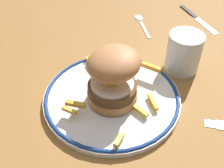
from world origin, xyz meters
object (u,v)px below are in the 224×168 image
(burger, at_px, (113,75))
(spoon, at_px, (140,19))
(dinner_plate, at_px, (112,97))
(water_glass, at_px, (183,55))
(knife, at_px, (195,16))

(burger, bearing_deg, spoon, 76.46)
(burger, xyz_separation_m, spoon, (0.08, 0.33, -0.07))
(spoon, bearing_deg, dinner_plate, -104.07)
(dinner_plate, height_order, burger, burger)
(dinner_plate, xyz_separation_m, water_glass, (0.16, 0.11, 0.03))
(water_glass, bearing_deg, spoon, 109.69)
(spoon, bearing_deg, water_glass, -70.31)
(burger, xyz_separation_m, knife, (0.25, 0.35, -0.07))
(dinner_plate, relative_size, spoon, 2.12)
(burger, distance_m, knife, 0.44)
(burger, distance_m, water_glass, 0.20)
(dinner_plate, bearing_deg, burger, -51.93)
(water_glass, distance_m, spoon, 0.24)
(knife, bearing_deg, water_glass, -109.78)
(dinner_plate, relative_size, burger, 2.37)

